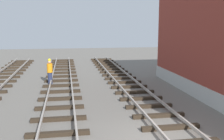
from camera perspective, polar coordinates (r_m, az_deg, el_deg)
name	(u,v)px	position (r m, az deg, el deg)	size (l,w,h in m)	color
ground_plane	(153,139)	(10.77, 8.65, -14.12)	(80.00, 80.00, 0.00)	slate
track_near_building	(178,134)	(11.06, 13.75, -12.92)	(2.50, 47.75, 0.32)	#2D2319
track_worker_foreground	(50,71)	(20.19, -13.00, -0.27)	(0.40, 0.40, 1.87)	#262D4C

